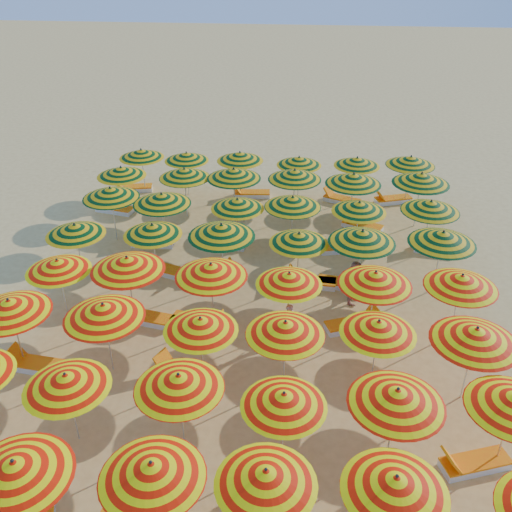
% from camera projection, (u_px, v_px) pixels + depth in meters
% --- Properties ---
extents(ground, '(120.00, 120.00, 0.00)m').
position_uv_depth(ground, '(255.00, 303.00, 19.86)').
color(ground, '#EBBE68').
rests_on(ground, ground).
extents(umbrella_1, '(2.69, 2.69, 2.44)m').
position_uv_depth(umbrella_1, '(15.00, 469.00, 11.30)').
color(umbrella_1, silver).
rests_on(umbrella_1, ground).
extents(umbrella_2, '(2.80, 2.80, 2.34)m').
position_uv_depth(umbrella_2, '(152.00, 470.00, 11.37)').
color(umbrella_2, silver).
rests_on(umbrella_2, ground).
extents(umbrella_3, '(2.14, 2.14, 2.24)m').
position_uv_depth(umbrella_3, '(266.00, 477.00, 11.34)').
color(umbrella_3, silver).
rests_on(umbrella_3, ground).
extents(umbrella_4, '(2.83, 2.83, 2.29)m').
position_uv_depth(umbrella_4, '(396.00, 484.00, 11.15)').
color(umbrella_4, silver).
rests_on(umbrella_4, ground).
extents(umbrella_7, '(2.72, 2.72, 2.25)m').
position_uv_depth(umbrella_7, '(66.00, 381.00, 13.67)').
color(umbrella_7, silver).
rests_on(umbrella_7, ground).
extents(umbrella_8, '(2.37, 2.37, 2.33)m').
position_uv_depth(umbrella_8, '(179.00, 382.00, 13.55)').
color(umbrella_8, silver).
rests_on(umbrella_8, ground).
extents(umbrella_9, '(2.20, 2.20, 2.18)m').
position_uv_depth(umbrella_9, '(284.00, 400.00, 13.23)').
color(umbrella_9, silver).
rests_on(umbrella_9, ground).
extents(umbrella_10, '(2.80, 2.80, 2.42)m').
position_uv_depth(umbrella_10, '(397.00, 397.00, 13.03)').
color(umbrella_10, silver).
rests_on(umbrella_10, ground).
extents(umbrella_12, '(2.73, 2.73, 2.42)m').
position_uv_depth(umbrella_12, '(9.00, 307.00, 16.04)').
color(umbrella_12, silver).
rests_on(umbrella_12, ground).
extents(umbrella_13, '(2.94, 2.94, 2.43)m').
position_uv_depth(umbrella_13, '(104.00, 311.00, 15.85)').
color(umbrella_13, silver).
rests_on(umbrella_13, ground).
extents(umbrella_14, '(2.47, 2.47, 2.22)m').
position_uv_depth(umbrella_14, '(201.00, 324.00, 15.63)').
color(umbrella_14, silver).
rests_on(umbrella_14, ground).
extents(umbrella_15, '(2.66, 2.66, 2.32)m').
position_uv_depth(umbrella_15, '(285.00, 328.00, 15.34)').
color(umbrella_15, silver).
rests_on(umbrella_15, ground).
extents(umbrella_16, '(2.62, 2.62, 2.24)m').
position_uv_depth(umbrella_16, '(378.00, 327.00, 15.49)').
color(umbrella_16, silver).
rests_on(umbrella_16, ground).
extents(umbrella_17, '(2.44, 2.44, 2.48)m').
position_uv_depth(umbrella_17, '(476.00, 336.00, 14.84)').
color(umbrella_17, silver).
rests_on(umbrella_17, ground).
extents(umbrella_18, '(2.75, 2.75, 2.22)m').
position_uv_depth(umbrella_18, '(58.00, 265.00, 18.27)').
color(umbrella_18, silver).
rests_on(umbrella_18, ground).
extents(umbrella_19, '(2.63, 2.63, 2.50)m').
position_uv_depth(umbrella_19, '(127.00, 264.00, 17.89)').
color(umbrella_19, silver).
rests_on(umbrella_19, ground).
extents(umbrella_20, '(2.69, 2.69, 2.43)m').
position_uv_depth(umbrella_20, '(211.00, 270.00, 17.68)').
color(umbrella_20, silver).
rests_on(umbrella_20, ground).
extents(umbrella_21, '(2.74, 2.74, 2.21)m').
position_uv_depth(umbrella_21, '(289.00, 279.00, 17.60)').
color(umbrella_21, silver).
rests_on(umbrella_21, ground).
extents(umbrella_22, '(2.49, 2.49, 2.41)m').
position_uv_depth(umbrella_22, '(375.00, 278.00, 17.30)').
color(umbrella_22, silver).
rests_on(umbrella_22, ground).
extents(umbrella_23, '(2.24, 2.24, 2.37)m').
position_uv_depth(umbrella_23, '(462.00, 281.00, 17.23)').
color(umbrella_23, silver).
rests_on(umbrella_23, ground).
extents(umbrella_24, '(2.22, 2.22, 2.25)m').
position_uv_depth(umbrella_24, '(75.00, 229.00, 20.31)').
color(umbrella_24, silver).
rests_on(umbrella_24, ground).
extents(umbrella_25, '(2.30, 2.30, 2.24)m').
position_uv_depth(umbrella_25, '(152.00, 230.00, 20.33)').
color(umbrella_25, silver).
rests_on(umbrella_25, ground).
extents(umbrella_26, '(2.51, 2.51, 2.51)m').
position_uv_depth(umbrella_26, '(221.00, 231.00, 19.77)').
color(umbrella_26, silver).
rests_on(umbrella_26, ground).
extents(umbrella_27, '(2.73, 2.73, 2.22)m').
position_uv_depth(umbrella_27, '(299.00, 238.00, 19.81)').
color(umbrella_27, silver).
rests_on(umbrella_27, ground).
extents(umbrella_28, '(3.05, 3.05, 2.47)m').
position_uv_depth(umbrella_28, '(362.00, 237.00, 19.46)').
color(umbrella_28, silver).
rests_on(umbrella_28, ground).
extents(umbrella_29, '(2.89, 2.89, 2.46)m').
position_uv_depth(umbrella_29, '(443.00, 238.00, 19.42)').
color(umbrella_29, silver).
rests_on(umbrella_29, ground).
extents(umbrella_30, '(3.02, 3.02, 2.41)m').
position_uv_depth(umbrella_30, '(111.00, 193.00, 22.66)').
color(umbrella_30, silver).
rests_on(umbrella_30, ground).
extents(umbrella_31, '(2.96, 2.96, 2.42)m').
position_uv_depth(umbrella_31, '(162.00, 199.00, 22.16)').
color(umbrella_31, silver).
rests_on(umbrella_31, ground).
extents(umbrella_32, '(2.41, 2.41, 2.22)m').
position_uv_depth(umbrella_32, '(237.00, 204.00, 22.19)').
color(umbrella_32, silver).
rests_on(umbrella_32, ground).
extents(umbrella_33, '(2.25, 2.25, 2.36)m').
position_uv_depth(umbrella_33, '(293.00, 202.00, 22.06)').
color(umbrella_33, silver).
rests_on(umbrella_33, ground).
extents(umbrella_34, '(2.22, 2.22, 2.25)m').
position_uv_depth(umbrella_34, '(359.00, 207.00, 21.90)').
color(umbrella_34, silver).
rests_on(umbrella_34, ground).
extents(umbrella_35, '(2.86, 2.86, 2.38)m').
position_uv_depth(umbrella_35, '(431.00, 206.00, 21.68)').
color(umbrella_35, silver).
rests_on(umbrella_35, ground).
extents(umbrella_36, '(2.33, 2.33, 2.28)m').
position_uv_depth(umbrella_36, '(121.00, 172.00, 24.87)').
color(umbrella_36, silver).
rests_on(umbrella_36, ground).
extents(umbrella_37, '(2.46, 2.46, 2.35)m').
position_uv_depth(umbrella_37, '(184.00, 173.00, 24.54)').
color(umbrella_37, silver).
rests_on(umbrella_37, ground).
extents(umbrella_38, '(3.02, 3.02, 2.46)m').
position_uv_depth(umbrella_38, '(234.00, 174.00, 24.25)').
color(umbrella_38, silver).
rests_on(umbrella_38, ground).
extents(umbrella_39, '(2.85, 2.85, 2.42)m').
position_uv_depth(umbrella_39, '(295.00, 175.00, 24.23)').
color(umbrella_39, silver).
rests_on(umbrella_39, ground).
extents(umbrella_40, '(2.76, 2.76, 2.49)m').
position_uv_depth(umbrella_40, '(353.00, 179.00, 23.70)').
color(umbrella_40, silver).
rests_on(umbrella_40, ground).
extents(umbrella_41, '(3.17, 3.17, 2.53)m').
position_uv_depth(umbrella_41, '(421.00, 179.00, 23.65)').
color(umbrella_41, silver).
rests_on(umbrella_41, ground).
extents(umbrella_42, '(2.12, 2.12, 2.23)m').
position_uv_depth(umbrella_42, '(141.00, 154.00, 26.87)').
color(umbrella_42, silver).
rests_on(umbrella_42, ground).
extents(umbrella_43, '(2.35, 2.35, 2.19)m').
position_uv_depth(umbrella_43, '(186.00, 157.00, 26.63)').
color(umbrella_43, silver).
rests_on(umbrella_43, ground).
extents(umbrella_44, '(2.71, 2.71, 2.29)m').
position_uv_depth(umbrella_44, '(240.00, 157.00, 26.39)').
color(umbrella_44, silver).
rests_on(umbrella_44, ground).
extents(umbrella_45, '(2.39, 2.39, 2.19)m').
position_uv_depth(umbrella_45, '(299.00, 161.00, 26.15)').
color(umbrella_45, silver).
rests_on(umbrella_45, ground).
extents(umbrella_46, '(2.72, 2.72, 2.23)m').
position_uv_depth(umbrella_46, '(357.00, 162.00, 25.98)').
color(umbrella_46, silver).
rests_on(umbrella_46, ground).
extents(umbrella_47, '(2.68, 2.68, 2.36)m').
position_uv_depth(umbrella_47, '(411.00, 161.00, 25.77)').
color(umbrella_47, silver).
rests_on(umbrella_47, ground).
extents(lounger_5, '(1.83, 1.11, 0.69)m').
position_uv_depth(lounger_5, '(473.00, 463.00, 13.84)').
color(lounger_5, white).
rests_on(lounger_5, ground).
extents(lounger_6, '(1.79, 0.77, 0.69)m').
position_uv_depth(lounger_6, '(38.00, 365.00, 16.88)').
color(lounger_6, white).
rests_on(lounger_6, ground).
extents(lounger_7, '(1.82, 1.26, 0.69)m').
position_uv_depth(lounger_7, '(182.00, 376.00, 16.47)').
color(lounger_7, white).
rests_on(lounger_7, ground).
extents(lounger_8, '(1.81, 0.92, 0.69)m').
position_uv_depth(lounger_8, '(149.00, 318.00, 18.85)').
color(lounger_8, white).
rests_on(lounger_8, ground).
extents(lounger_9, '(1.82, 0.98, 0.69)m').
position_uv_depth(lounger_9, '(198.00, 322.00, 18.65)').
color(lounger_9, white).
rests_on(lounger_9, ground).
extents(lounger_10, '(1.82, 1.17, 0.69)m').
position_uv_depth(lounger_10, '(353.00, 324.00, 18.57)').
color(lounger_10, white).
rests_on(lounger_10, ground).
extents(lounger_11, '(1.83, 1.12, 0.69)m').
position_uv_depth(lounger_11, '(173.00, 272.00, 21.31)').
color(lounger_11, white).
rests_on(lounger_11, ground).
extents(lounger_12, '(1.83, 1.15, 0.69)m').
position_uv_depth(lounger_12, '(211.00, 276.00, 21.08)').
color(lounger_12, white).
rests_on(lounger_12, ground).
extents(lounger_13, '(1.77, 0.70, 0.69)m').
position_uv_depth(lounger_13, '(311.00, 282.00, 20.72)').
color(lounger_13, white).
rests_on(lounger_13, ground).
extents(lounger_14, '(1.80, 0.81, 0.69)m').
position_uv_depth(lounger_14, '(343.00, 283.00, 20.63)').
color(lounger_14, white).
rests_on(lounger_14, ground).
extents(lounger_15, '(1.75, 0.64, 0.69)m').
position_uv_depth(lounger_15, '(152.00, 242.00, 23.27)').
color(lounger_15, white).
rests_on(lounger_15, ground).
extents(lounger_16, '(1.79, 0.80, 0.69)m').
position_uv_depth(lounger_16, '(226.00, 243.00, 23.20)').
color(lounger_16, white).
rests_on(lounger_16, ground).
extents(lounger_17, '(1.82, 0.99, 0.69)m').
position_uv_depth(lounger_17, '(342.00, 247.00, 22.88)').
color(lounger_17, white).
rests_on(lounger_17, ground).
extents(lounger_18, '(1.80, 0.83, 0.69)m').
position_uv_depth(lounger_18, '(435.00, 248.00, 22.83)').
color(lounger_18, white).
rests_on(lounger_18, ground).
extents(lounger_19, '(1.82, 0.95, 0.69)m').
position_uv_depth(lounger_19, '(114.00, 209.00, 25.92)').
color(lounger_19, white).
rests_on(lounger_19, ground).
extents(lounger_20, '(1.82, 1.25, 0.69)m').
position_uv_depth(lounger_20, '(361.00, 225.00, 24.52)').
color(lounger_20, white).
rests_on(lounger_20, ground).
extents(lounger_21, '(1.82, 0.93, 0.69)m').
position_uv_depth(lounger_21, '(133.00, 188.00, 27.89)').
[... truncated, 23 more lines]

